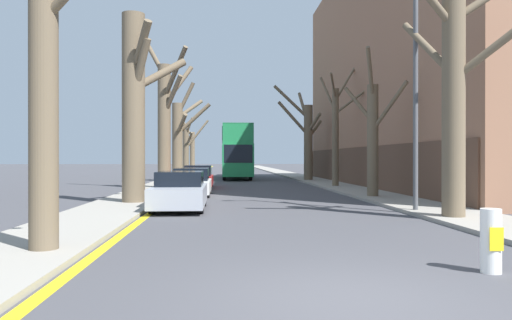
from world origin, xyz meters
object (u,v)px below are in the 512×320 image
at_px(traffic_bollard, 491,241).
at_px(street_tree_left_1, 135,105).
at_px(double_decker_bus, 236,149).
at_px(parked_car_1, 192,183).
at_px(street_tree_left_4, 187,150).
at_px(parked_car_2, 198,177).
at_px(street_tree_left_0, 43,42).
at_px(street_tree_right_1, 373,135).
at_px(parked_car_0, 180,191).
at_px(street_tree_right_0, 454,92).
at_px(street_tree_right_3, 307,136).
at_px(lamp_post, 413,69).
at_px(street_tree_left_3, 179,137).
at_px(street_tree_left_2, 165,117).
at_px(street_tree_left_5, 192,150).
at_px(street_tree_right_2, 337,129).

bearing_deg(traffic_bollard, street_tree_left_1, 122.48).
height_order(double_decker_bus, parked_car_1, double_decker_bus).
height_order(street_tree_left_4, parked_car_2, street_tree_left_4).
xyz_separation_m(street_tree_left_0, street_tree_left_1, (-0.07, 10.08, -0.08)).
xyz_separation_m(street_tree_right_1, double_decker_bus, (-5.52, 22.60, -0.26)).
xyz_separation_m(street_tree_left_0, parked_car_1, (1.83, 14.78, -3.34)).
bearing_deg(double_decker_bus, parked_car_0, -95.75).
xyz_separation_m(street_tree_right_0, traffic_bollard, (-2.49, -6.52, -3.24)).
xyz_separation_m(street_tree_right_3, lamp_post, (-0.39, -23.08, 1.19)).
height_order(street_tree_left_3, parked_car_2, street_tree_left_3).
bearing_deg(lamp_post, street_tree_right_0, -75.08).
xyz_separation_m(street_tree_left_3, double_decker_bus, (4.56, 5.55, -0.88)).
bearing_deg(street_tree_left_1, street_tree_right_1, 12.88).
bearing_deg(street_tree_left_4, traffic_bollard, -79.39).
height_order(street_tree_left_2, parked_car_0, street_tree_left_2).
relative_size(street_tree_right_1, parked_car_0, 1.55).
distance_m(street_tree_left_2, parked_car_2, 4.26).
xyz_separation_m(parked_car_0, parked_car_2, (-0.00, 13.02, 0.00)).
xyz_separation_m(street_tree_left_1, parked_car_1, (1.90, 4.70, -3.26)).
xyz_separation_m(street_tree_left_1, traffic_bollard, (7.64, -12.00, -3.39)).
distance_m(street_tree_right_1, lamp_post, 6.24).
relative_size(street_tree_left_5, street_tree_right_2, 0.75).
relative_size(street_tree_right_3, parked_car_2, 1.67).
distance_m(street_tree_left_0, double_decker_bus, 35.32).
relative_size(street_tree_right_0, lamp_post, 0.85).
bearing_deg(street_tree_left_4, street_tree_left_3, -89.34).
bearing_deg(double_decker_bus, parked_car_2, -101.05).
bearing_deg(lamp_post, street_tree_right_2, 86.88).
xyz_separation_m(street_tree_left_1, street_tree_right_1, (10.12, 2.31, -1.03)).
distance_m(street_tree_left_0, parked_car_0, 8.98).
xyz_separation_m(street_tree_left_5, lamp_post, (9.82, -41.48, 1.97)).
height_order(street_tree_right_1, double_decker_bus, street_tree_right_1).
bearing_deg(parked_car_1, street_tree_left_1, -111.98).
xyz_separation_m(street_tree_right_0, parked_car_0, (-8.24, 3.54, -3.10)).
relative_size(street_tree_left_2, parked_car_0, 2.33).
bearing_deg(parked_car_1, traffic_bollard, -71.02).
distance_m(street_tree_left_2, double_decker_bus, 16.01).
xyz_separation_m(street_tree_left_4, street_tree_right_1, (10.19, -26.84, 0.24)).
distance_m(street_tree_left_2, parked_car_0, 12.27).
distance_m(street_tree_right_2, parked_car_1, 10.84).
bearing_deg(street_tree_right_3, street_tree_left_2, -135.52).
bearing_deg(street_tree_left_5, street_tree_right_2, -68.68).
bearing_deg(traffic_bollard, parked_car_0, 119.74).
xyz_separation_m(street_tree_right_0, parked_car_1, (-8.24, 10.18, -3.12)).
relative_size(street_tree_left_0, street_tree_right_0, 1.15).
relative_size(street_tree_right_3, lamp_post, 0.90).
bearing_deg(street_tree_right_3, parked_car_2, -134.10).
xyz_separation_m(street_tree_left_0, street_tree_left_2, (-0.03, 19.73, 0.23)).
xyz_separation_m(street_tree_left_2, traffic_bollard, (7.60, -21.65, -3.70)).
relative_size(street_tree_left_3, street_tree_right_1, 1.18).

